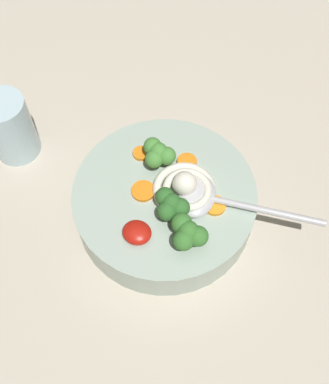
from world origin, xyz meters
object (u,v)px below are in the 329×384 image
Objects in this scene: drinking_glass at (10,127)px; soup_bowl at (164,202)px; noodle_pile at (185,188)px; soup_spoon at (208,198)px.

soup_bowl is at bearing 0.57° from drinking_glass.
noodle_pile is 25.08cm from drinking_glass.
noodle_pile is 0.88× the size of drinking_glass.
noodle_pile is 2.99cm from soup_spoon.
soup_spoon is 1.85× the size of drinking_glass.
soup_bowl is 2.68× the size of noodle_pile.
soup_bowl is at bearing -154.80° from noodle_pile.
noodle_pile is at bearing 25.20° from soup_bowl.
noodle_pile is at bearing 169.83° from soup_spoon.
soup_bowl is 1.28× the size of soup_spoon.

